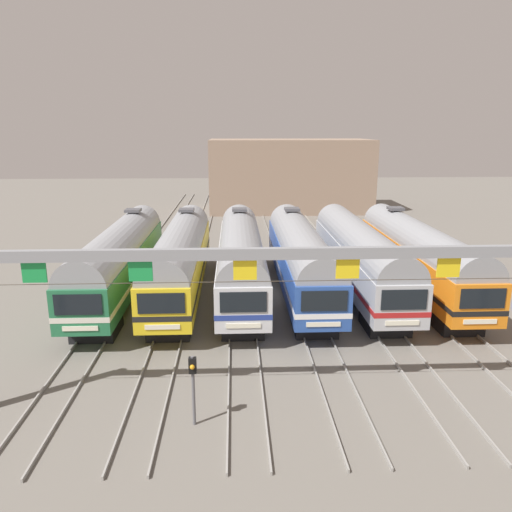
{
  "coord_description": "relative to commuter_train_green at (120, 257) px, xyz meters",
  "views": [
    {
      "loc": [
        -2.35,
        -31.57,
        10.86
      ],
      "look_at": [
        -1.01,
        -1.09,
        2.94
      ],
      "focal_mm": 34.67,
      "sensor_mm": 36.0,
      "label": 1
    }
  ],
  "objects": [
    {
      "name": "commuter_train_stainless",
      "position": [
        15.79,
        -0.0,
        -0.0
      ],
      "size": [
        2.88,
        18.06,
        4.77
      ],
      "color": "#B2B5BA",
      "rests_on": "ground"
    },
    {
      "name": "commuter_train_silver",
      "position": [
        7.9,
        0.0,
        0.0
      ],
      "size": [
        2.88,
        18.06,
        5.05
      ],
      "color": "silver",
      "rests_on": "ground"
    },
    {
      "name": "track_bed",
      "position": [
        9.87,
        17.0,
        -2.61
      ],
      "size": [
        21.24,
        70.0,
        0.15
      ],
      "color": "gray",
      "rests_on": "ground"
    },
    {
      "name": "commuter_train_green",
      "position": [
        0.0,
        0.0,
        0.0
      ],
      "size": [
        2.88,
        18.06,
        5.05
      ],
      "color": "#236B42",
      "rests_on": "ground"
    },
    {
      "name": "maintenance_building",
      "position": [
        14.96,
        35.28,
        2.02
      ],
      "size": [
        21.21,
        10.0,
        9.41
      ],
      "primitive_type": "cube",
      "color": "gray",
      "rests_on": "ground"
    },
    {
      "name": "commuter_train_blue",
      "position": [
        11.84,
        0.0,
        0.0
      ],
      "size": [
        2.88,
        18.06,
        5.05
      ],
      "color": "#284C9E",
      "rests_on": "ground"
    },
    {
      "name": "commuter_train_orange",
      "position": [
        19.74,
        0.0,
        0.0
      ],
      "size": [
        2.88,
        18.06,
        5.05
      ],
      "color": "orange",
      "rests_on": "ground"
    },
    {
      "name": "commuter_train_yellow",
      "position": [
        3.95,
        0.0,
        0.0
      ],
      "size": [
        2.88,
        18.06,
        5.05
      ],
      "color": "gold",
      "rests_on": "ground"
    },
    {
      "name": "ground_plane",
      "position": [
        9.87,
        0.0,
        -2.69
      ],
      "size": [
        160.0,
        160.0,
        0.0
      ],
      "primitive_type": "plane",
      "color": "slate"
    },
    {
      "name": "yard_signal_mast",
      "position": [
        5.92,
        -15.02,
        -0.73
      ],
      "size": [
        0.28,
        0.35,
        2.79
      ],
      "color": "#59595E",
      "rests_on": "ground"
    },
    {
      "name": "catenary_gantry",
      "position": [
        9.87,
        -13.5,
        2.64
      ],
      "size": [
        24.98,
        0.44,
        6.97
      ],
      "color": "gray",
      "rests_on": "ground"
    }
  ]
}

